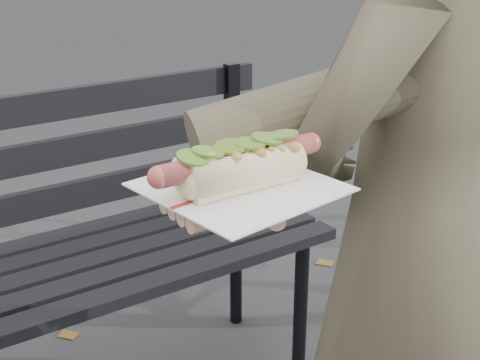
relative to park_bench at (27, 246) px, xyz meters
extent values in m
cylinder|color=black|center=(0.69, -0.24, -0.30)|extent=(0.04, 0.04, 0.45)
cylinder|color=black|center=(0.69, 0.10, -0.30)|extent=(0.04, 0.04, 0.45)
cube|color=black|center=(0.02, -0.25, -0.06)|extent=(1.50, 0.07, 0.03)
cube|color=black|center=(0.02, -0.16, -0.06)|extent=(1.50, 0.07, 0.03)
cube|color=black|center=(0.02, -0.07, -0.06)|extent=(1.50, 0.07, 0.03)
cube|color=black|center=(0.02, 0.02, -0.06)|extent=(1.50, 0.07, 0.03)
cube|color=black|center=(0.02, 0.11, -0.06)|extent=(1.50, 0.07, 0.03)
cube|color=black|center=(0.69, 0.12, 0.15)|extent=(0.04, 0.03, 0.42)
cube|color=black|center=(0.02, 0.14, 0.05)|extent=(1.50, 0.02, 0.08)
cube|color=black|center=(0.02, 0.14, 0.18)|extent=(1.50, 0.02, 0.08)
cube|color=black|center=(0.02, 0.14, 0.31)|extent=(1.50, 0.02, 0.08)
imported|color=#4A4531|center=(0.42, -0.85, 0.26)|extent=(0.62, 0.46, 1.56)
cylinder|color=#4A4531|center=(0.27, -0.86, 0.53)|extent=(0.51, 0.23, 0.19)
cylinder|color=#D8A384|center=(0.04, -0.94, 0.47)|extent=(0.09, 0.08, 0.07)
ellipsoid|color=#D8A384|center=(0.00, -0.95, 0.46)|extent=(0.10, 0.12, 0.03)
cylinder|color=#D8A384|center=(-0.05, -0.98, 0.47)|extent=(0.05, 0.02, 0.02)
cylinder|color=#D8A384|center=(-0.05, -0.96, 0.47)|extent=(0.05, 0.02, 0.02)
cylinder|color=#D8A384|center=(-0.05, -0.94, 0.47)|extent=(0.05, 0.02, 0.02)
cylinder|color=#D8A384|center=(-0.05, -0.92, 0.47)|extent=(0.05, 0.02, 0.02)
cylinder|color=#D8A384|center=(0.01, -1.00, 0.47)|extent=(0.04, 0.05, 0.02)
cube|color=white|center=(0.00, -0.95, 0.48)|extent=(0.21, 0.21, 0.00)
cube|color=#B21E1E|center=(0.00, -0.95, 0.48)|extent=(0.19, 0.03, 0.00)
cylinder|color=#BA4E47|center=(0.00, -0.95, 0.51)|extent=(0.20, 0.02, 0.02)
sphere|color=#BA4E47|center=(-0.10, -0.95, 0.51)|extent=(0.03, 0.02, 0.02)
sphere|color=#BA4E47|center=(0.10, -0.95, 0.51)|extent=(0.02, 0.02, 0.02)
sphere|color=#9E6B2D|center=(-0.01, -0.95, 0.52)|extent=(0.01, 0.01, 0.01)
sphere|color=#9E6B2D|center=(0.04, -0.95, 0.52)|extent=(0.01, 0.01, 0.01)
sphere|color=#9E6B2D|center=(-0.01, -0.97, 0.53)|extent=(0.01, 0.01, 0.01)
sphere|color=#9E6B2D|center=(0.02, -0.94, 0.52)|extent=(0.01, 0.01, 0.01)
sphere|color=#9E6B2D|center=(0.04, -0.97, 0.52)|extent=(0.01, 0.01, 0.01)
sphere|color=#9E6B2D|center=(-0.02, -0.96, 0.52)|extent=(0.01, 0.01, 0.01)
sphere|color=#9E6B2D|center=(-0.01, -0.96, 0.52)|extent=(0.01, 0.01, 0.01)
sphere|color=#9E6B2D|center=(0.03, -0.93, 0.52)|extent=(0.01, 0.01, 0.01)
sphere|color=#9E6B2D|center=(0.03, -0.95, 0.52)|extent=(0.01, 0.01, 0.01)
sphere|color=#9E6B2D|center=(-0.02, -0.97, 0.52)|extent=(0.01, 0.01, 0.01)
sphere|color=#9E6B2D|center=(0.06, -0.93, 0.52)|extent=(0.01, 0.01, 0.01)
sphere|color=#9E6B2D|center=(0.03, -0.97, 0.52)|extent=(0.01, 0.01, 0.01)
sphere|color=#9E6B2D|center=(-0.03, -0.94, 0.52)|extent=(0.01, 0.01, 0.01)
sphere|color=#9E6B2D|center=(0.01, -0.96, 0.53)|extent=(0.01, 0.01, 0.01)
sphere|color=#9E6B2D|center=(0.03, -0.94, 0.52)|extent=(0.01, 0.01, 0.01)
sphere|color=#9E6B2D|center=(-0.01, -0.94, 0.52)|extent=(0.01, 0.01, 0.01)
sphere|color=#9E6B2D|center=(0.01, -0.96, 0.53)|extent=(0.01, 0.01, 0.01)
sphere|color=#9E6B2D|center=(0.02, -0.97, 0.52)|extent=(0.01, 0.01, 0.01)
sphere|color=#9E6B2D|center=(-0.05, -0.94, 0.52)|extent=(0.01, 0.01, 0.01)
sphere|color=#9E6B2D|center=(0.06, -0.97, 0.52)|extent=(0.01, 0.01, 0.01)
sphere|color=#9E6B2D|center=(-0.04, -0.92, 0.52)|extent=(0.01, 0.01, 0.01)
sphere|color=#9E6B2D|center=(0.06, -0.92, 0.52)|extent=(0.01, 0.01, 0.01)
sphere|color=#9E6B2D|center=(-0.04, -0.96, 0.53)|extent=(0.01, 0.01, 0.01)
sphere|color=#9E6B2D|center=(0.00, -0.93, 0.52)|extent=(0.01, 0.01, 0.01)
sphere|color=#9E6B2D|center=(0.00, -0.96, 0.52)|extent=(0.01, 0.01, 0.01)
sphere|color=#9E6B2D|center=(0.06, -0.97, 0.52)|extent=(0.01, 0.01, 0.01)
sphere|color=#9E6B2D|center=(-0.01, -0.97, 0.52)|extent=(0.01, 0.01, 0.01)
sphere|color=#9E6B2D|center=(0.04, -0.95, 0.52)|extent=(0.01, 0.01, 0.01)
cylinder|color=#577D22|center=(-0.06, -0.95, 0.53)|extent=(0.04, 0.04, 0.01)
cylinder|color=#577D22|center=(-0.04, -0.94, 0.53)|extent=(0.04, 0.04, 0.01)
cylinder|color=#577D22|center=(-0.01, -0.95, 0.53)|extent=(0.04, 0.04, 0.01)
cylinder|color=#577D22|center=(0.02, -0.95, 0.53)|extent=(0.04, 0.04, 0.01)
cylinder|color=#577D22|center=(0.04, -0.95, 0.53)|extent=(0.04, 0.04, 0.01)
cylinder|color=#577D22|center=(0.06, -0.95, 0.53)|extent=(0.04, 0.04, 0.01)
cube|color=brown|center=(1.20, 0.24, -0.52)|extent=(0.08, 0.08, 0.00)
cube|color=brown|center=(1.14, 1.20, -0.52)|extent=(0.07, 0.08, 0.00)
cube|color=brown|center=(1.61, -0.05, -0.52)|extent=(0.08, 0.08, 0.00)
cube|color=brown|center=(0.38, 0.99, -0.52)|extent=(0.07, 0.09, 0.00)
cube|color=brown|center=(0.98, -0.30, -0.52)|extent=(0.05, 0.05, 0.00)
cube|color=brown|center=(0.18, 0.33, -0.52)|extent=(0.07, 0.07, 0.00)
camera|label=1|loc=(-0.38, -1.52, 0.76)|focal=50.00mm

